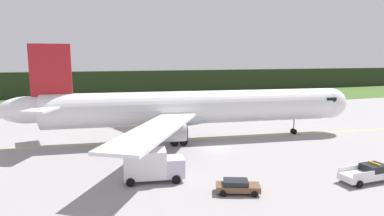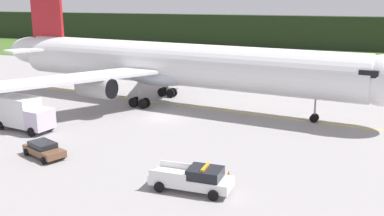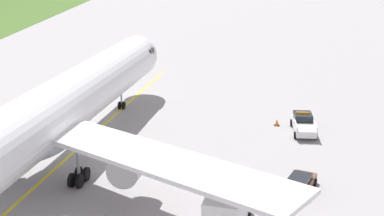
{
  "view_description": "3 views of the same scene",
  "coord_description": "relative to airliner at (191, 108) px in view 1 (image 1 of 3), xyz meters",
  "views": [
    {
      "loc": [
        -18.56,
        -41.44,
        12.78
      ],
      "look_at": [
        -0.8,
        7.58,
        4.87
      ],
      "focal_mm": 30.39,
      "sensor_mm": 36.0,
      "label": 1
    },
    {
      "loc": [
        19.41,
        -43.86,
        13.24
      ],
      "look_at": [
        6.15,
        -6.97,
        3.28
      ],
      "focal_mm": 40.92,
      "sensor_mm": 36.0,
      "label": 2
    },
    {
      "loc": [
        -45.22,
        -9.23,
        19.8
      ],
      "look_at": [
        1.65,
        -5.75,
        4.99
      ],
      "focal_mm": 50.68,
      "sensor_mm": 36.0,
      "label": 3
    }
  ],
  "objects": [
    {
      "name": "catering_truck",
      "position": [
        -9.98,
        -15.49,
        -3.27
      ],
      "size": [
        6.57,
        3.59,
        3.55
      ],
      "color": "silver",
      "rests_on": "ground"
    },
    {
      "name": "ground",
      "position": [
        1.36,
        -6.31,
        -5.06
      ],
      "size": [
        320.0,
        320.0,
        0.0
      ],
      "primitive_type": "plane",
      "color": "gray"
    },
    {
      "name": "apron_cone",
      "position": [
        13.09,
        -20.7,
        -4.69
      ],
      "size": [
        0.59,
        0.59,
        0.74
      ],
      "color": "black",
      "rests_on": "ground"
    },
    {
      "name": "staff_car",
      "position": [
        -3.0,
        -21.33,
        -4.36
      ],
      "size": [
        4.54,
        3.26,
        1.3
      ],
      "color": "brown",
      "rests_on": "ground"
    },
    {
      "name": "taxiway_centerline_main",
      "position": [
        0.62,
        -0.08,
        -5.05
      ],
      "size": [
        72.4,
        10.15,
        0.01
      ],
      "primitive_type": "cube",
      "rotation": [
        0.0,
        0.0,
        -0.14
      ],
      "color": "yellow",
      "rests_on": "ground"
    },
    {
      "name": "distant_tree_line",
      "position": [
        1.36,
        70.1,
        -0.81
      ],
      "size": [
        288.0,
        4.84,
        8.49
      ],
      "primitive_type": "cube",
      "color": "#24311D",
      "rests_on": "ground"
    },
    {
      "name": "airliner",
      "position": [
        0.0,
        0.0,
        0.0
      ],
      "size": [
        55.39,
        45.26,
        14.89
      ],
      "color": "silver",
      "rests_on": "ground"
    },
    {
      "name": "grass_verge",
      "position": [
        1.36,
        49.4,
        -5.04
      ],
      "size": [
        320.0,
        35.79,
        0.04
      ],
      "primitive_type": "cube",
      "color": "#3E5F24",
      "rests_on": "ground"
    },
    {
      "name": "ops_pickup_truck",
      "position": [
        11.29,
        -23.34,
        -4.15
      ],
      "size": [
        5.79,
        2.36,
        1.94
      ],
      "color": "white",
      "rests_on": "ground"
    }
  ]
}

